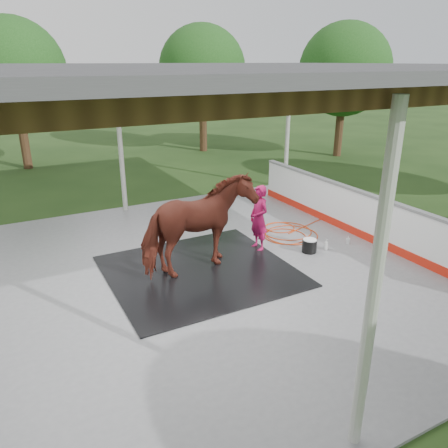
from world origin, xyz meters
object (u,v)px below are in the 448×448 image
horse (199,226)px  wash_bucket (309,245)px  dasher_board (360,215)px  handler (259,218)px

horse → wash_bucket: 2.78m
horse → wash_bucket: bearing=-105.7°
dasher_board → handler: handler is taller
horse → wash_bucket: horse is taller
handler → wash_bucket: (0.94, -0.70, -0.60)m
wash_bucket → handler: bearing=143.5°
dasher_board → handler: 2.72m
dasher_board → horse: bearing=179.4°
horse → wash_bucket: (2.63, -0.28, -0.85)m
dasher_board → wash_bucket: 1.78m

